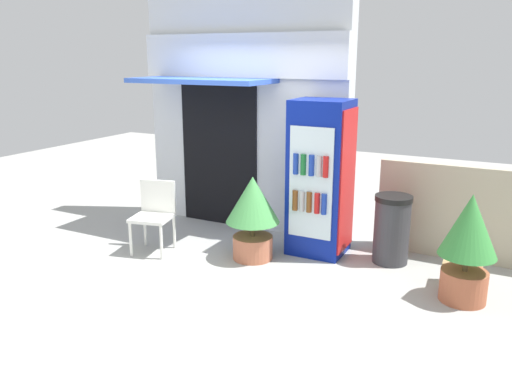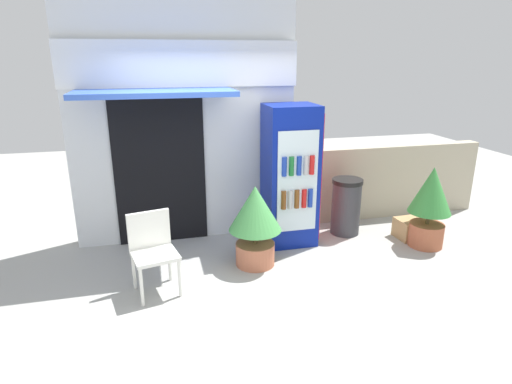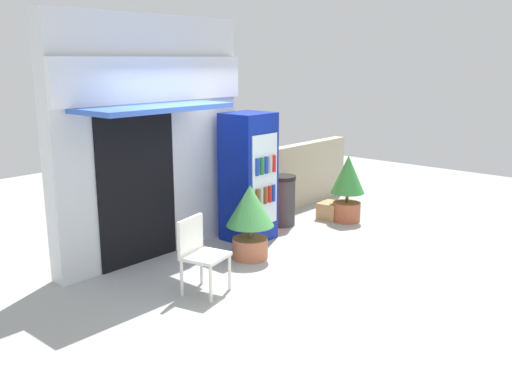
# 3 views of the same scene
# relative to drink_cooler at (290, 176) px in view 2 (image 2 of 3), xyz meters

# --- Properties ---
(ground) EXTENTS (16.00, 16.00, 0.00)m
(ground) POSITION_rel_drink_cooler_xyz_m (-0.88, -1.08, -0.93)
(ground) COLOR #A3A39E
(storefront_building) EXTENTS (2.95, 1.09, 3.15)m
(storefront_building) POSITION_rel_drink_cooler_xyz_m (-1.33, 0.53, 0.68)
(storefront_building) COLOR silver
(storefront_building) RESTS_ON ground
(drink_cooler) EXTENTS (0.67, 0.66, 1.86)m
(drink_cooler) POSITION_rel_drink_cooler_xyz_m (0.00, 0.00, 0.00)
(drink_cooler) COLOR navy
(drink_cooler) RESTS_ON ground
(plastic_chair) EXTENTS (0.54, 0.53, 0.86)m
(plastic_chair) POSITION_rel_drink_cooler_xyz_m (-1.82, -0.86, -0.42)
(plastic_chair) COLOR white
(plastic_chair) RESTS_ON ground
(potted_plant_near_shop) EXTENTS (0.63, 0.63, 1.00)m
(potted_plant_near_shop) POSITION_rel_drink_cooler_xyz_m (-0.62, -0.57, -0.33)
(potted_plant_near_shop) COLOR #BC6B4C
(potted_plant_near_shop) RESTS_ON ground
(potted_plant_curbside) EXTENTS (0.55, 0.55, 1.09)m
(potted_plant_curbside) POSITION_rel_drink_cooler_xyz_m (1.73, -0.59, -0.31)
(potted_plant_curbside) COLOR #AD5B3D
(potted_plant_curbside) RESTS_ON ground
(trash_bin) EXTENTS (0.43, 0.43, 0.80)m
(trash_bin) POSITION_rel_drink_cooler_xyz_m (0.86, 0.07, -0.52)
(trash_bin) COLOR #38383D
(trash_bin) RESTS_ON ground
(stone_boundary_wall) EXTENTS (2.72, 0.21, 1.12)m
(stone_boundary_wall) POSITION_rel_drink_cooler_xyz_m (1.95, 0.59, -0.37)
(stone_boundary_wall) COLOR #B7AD93
(stone_boundary_wall) RESTS_ON ground
(cardboard_box) EXTENTS (0.41, 0.36, 0.27)m
(cardboard_box) POSITION_rel_drink_cooler_xyz_m (1.69, -0.32, -0.79)
(cardboard_box) COLOR tan
(cardboard_box) RESTS_ON ground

